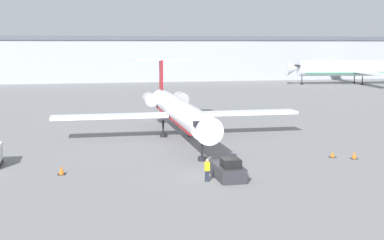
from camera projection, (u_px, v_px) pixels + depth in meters
ground_plane at (221, 179)px, 43.90m from camera, size 600.00×600.00×0.00m
terminal_building at (114, 59)px, 159.02m from camera, size 180.00×16.80×13.22m
airplane_main at (178, 110)px, 62.90m from camera, size 29.28×30.81×8.88m
pushback_tug at (227, 170)px, 44.07m from camera, size 2.04×4.55×1.85m
worker_near_tug at (207, 170)px, 43.00m from camera, size 0.40×0.26×1.85m
traffic_cone_left at (61, 170)px, 45.38m from camera, size 0.65×0.65×0.74m
traffic_cone_right at (332, 154)px, 52.28m from camera, size 0.61×0.61×0.59m
traffic_cone_mid at (354, 155)px, 51.60m from camera, size 0.63×0.63×0.73m
airplane_parked_far_left at (354, 68)px, 145.91m from camera, size 37.68×38.04×11.59m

